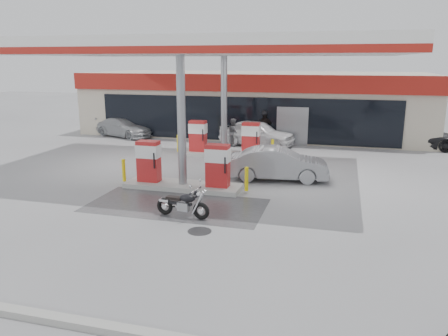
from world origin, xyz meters
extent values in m
plane|color=gray|center=(0.00, 0.00, 0.00)|extent=(90.00, 90.00, 0.00)
cube|color=#4C4C4F|center=(0.50, 0.00, 0.00)|extent=(6.00, 3.00, 0.00)
cylinder|color=#38383A|center=(2.00, -2.00, 0.00)|extent=(0.70, 0.70, 0.01)
cube|color=gray|center=(0.00, -7.00, 0.07)|extent=(28.00, 0.25, 0.15)
cube|color=#B7AB99|center=(0.00, 16.00, 2.00)|extent=(22.00, 8.00, 4.00)
cube|color=black|center=(0.00, 11.97, 1.40)|extent=(18.00, 0.10, 2.60)
cube|color=maroon|center=(0.00, 11.90, 3.50)|extent=(22.00, 0.25, 1.00)
cube|color=navy|center=(7.00, 11.85, 3.50)|extent=(3.50, 0.12, 0.80)
cube|color=gray|center=(3.00, 11.93, 1.10)|extent=(1.80, 0.14, 2.20)
cube|color=silver|center=(0.00, 5.00, 5.30)|extent=(16.00, 10.00, 0.60)
cube|color=maroon|center=(0.00, 0.05, 5.12)|extent=(16.00, 0.12, 0.24)
cube|color=maroon|center=(0.00, 9.95, 5.12)|extent=(16.00, 0.12, 0.24)
cylinder|color=gray|center=(0.00, 2.00, 2.59)|extent=(0.32, 0.32, 5.00)
cylinder|color=gray|center=(0.00, 8.00, 2.59)|extent=(0.32, 0.32, 5.00)
cube|color=#9E9E99|center=(0.00, 2.00, 0.09)|extent=(4.50, 1.30, 0.18)
cube|color=#A61B1C|center=(-1.40, 2.00, 0.98)|extent=(0.85, 0.48, 1.60)
cube|color=#A61B1C|center=(1.40, 2.00, 0.98)|extent=(0.85, 0.48, 1.60)
cube|color=silver|center=(-1.40, 2.00, 1.38)|extent=(0.88, 0.52, 0.50)
cube|color=silver|center=(1.40, 2.00, 1.38)|extent=(0.88, 0.52, 0.50)
cylinder|color=#DBC30C|center=(-2.50, 2.00, 0.54)|extent=(0.14, 0.14, 0.90)
cylinder|color=#DBC30C|center=(2.50, 2.00, 0.54)|extent=(0.14, 0.14, 0.90)
cube|color=#9E9E99|center=(0.00, 8.00, 0.09)|extent=(4.50, 1.30, 0.18)
cube|color=#A61B1C|center=(-1.40, 8.00, 0.98)|extent=(0.85, 0.48, 1.60)
cube|color=#A61B1C|center=(1.40, 8.00, 0.98)|extent=(0.85, 0.48, 1.60)
cube|color=silver|center=(-1.40, 8.00, 1.38)|extent=(0.88, 0.52, 0.50)
cube|color=silver|center=(1.40, 8.00, 1.38)|extent=(0.88, 0.52, 0.50)
cylinder|color=#DBC30C|center=(-2.50, 8.00, 0.54)|extent=(0.14, 0.14, 0.90)
cylinder|color=#DBC30C|center=(2.50, 8.00, 0.54)|extent=(0.14, 0.14, 0.90)
torus|color=black|center=(1.74, -1.07, 0.28)|extent=(0.56, 0.19, 0.55)
torus|color=black|center=(0.48, -0.93, 0.28)|extent=(0.56, 0.19, 0.55)
cube|color=gray|center=(1.15, -1.00, 0.35)|extent=(0.39, 0.26, 0.28)
cube|color=black|center=(1.01, -0.99, 0.44)|extent=(0.83, 0.18, 0.07)
ellipsoid|color=black|center=(1.29, -1.02, 0.64)|extent=(0.54, 0.35, 0.26)
cube|color=black|center=(0.83, -0.97, 0.59)|extent=(0.53, 0.27, 0.09)
cylinder|color=silver|center=(1.56, -1.05, 0.92)|extent=(0.11, 0.70, 0.03)
sphere|color=silver|center=(1.67, -1.06, 0.81)|extent=(0.17, 0.17, 0.17)
cylinder|color=silver|center=(0.71, -0.83, 0.26)|extent=(0.83, 0.16, 0.07)
imported|color=white|center=(1.09, 11.20, 0.74)|extent=(4.60, 2.60, 1.48)
imported|color=#515256|center=(-0.20, 10.80, 0.79)|extent=(0.82, 0.92, 1.58)
imported|color=gray|center=(3.35, 4.20, 0.67)|extent=(4.21, 1.92, 1.34)
imported|color=#9FA3A7|center=(-7.79, 12.00, 0.60)|extent=(4.46, 2.99, 1.20)
imported|color=black|center=(10.00, 12.99, 0.61)|extent=(4.57, 2.45, 1.22)
imported|color=black|center=(1.41, 11.80, 0.94)|extent=(1.19, 0.84, 1.88)
camera|label=1|loc=(5.79, -13.17, 4.81)|focal=35.00mm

